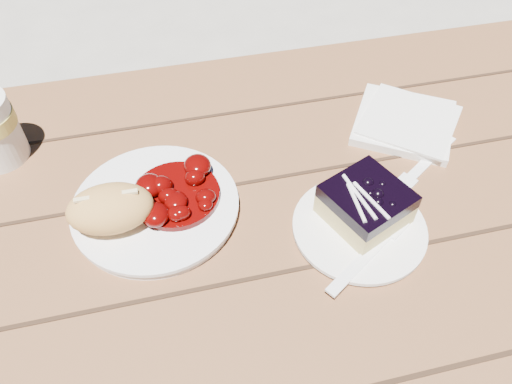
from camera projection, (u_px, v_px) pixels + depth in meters
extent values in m
cube|color=brown|center=(425.00, 205.00, 0.74)|extent=(2.00, 0.80, 0.05)
cube|color=brown|center=(293.00, 94.00, 1.37)|extent=(1.80, 0.25, 0.04)
cube|color=brown|center=(18.00, 199.00, 1.42)|extent=(0.06, 0.06, 0.42)
cylinder|color=white|center=(156.00, 208.00, 0.69)|extent=(0.22, 0.22, 0.02)
ellipsoid|color=tan|center=(110.00, 209.00, 0.64)|extent=(0.11, 0.08, 0.06)
cylinder|color=white|center=(359.00, 228.00, 0.67)|extent=(0.17, 0.17, 0.01)
cube|color=#D0BD71|center=(364.00, 209.00, 0.66)|extent=(0.13, 0.13, 0.03)
cube|color=black|center=(368.00, 196.00, 0.65)|extent=(0.13, 0.13, 0.02)
cube|color=white|center=(404.00, 123.00, 0.81)|extent=(0.21, 0.21, 0.01)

